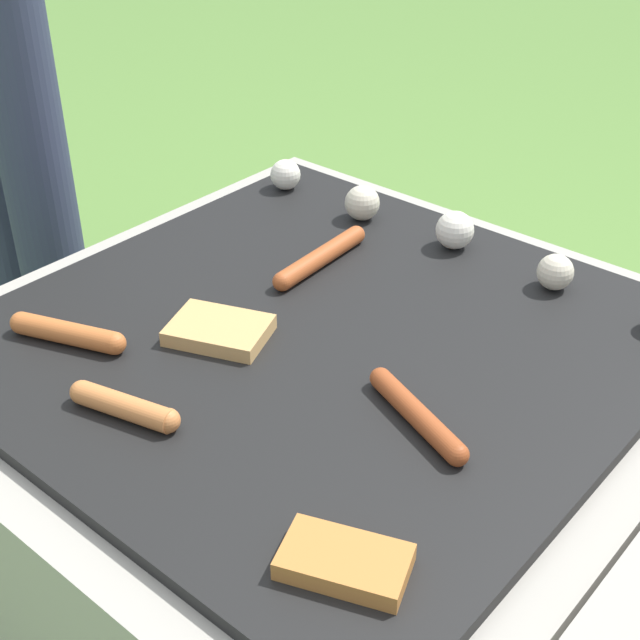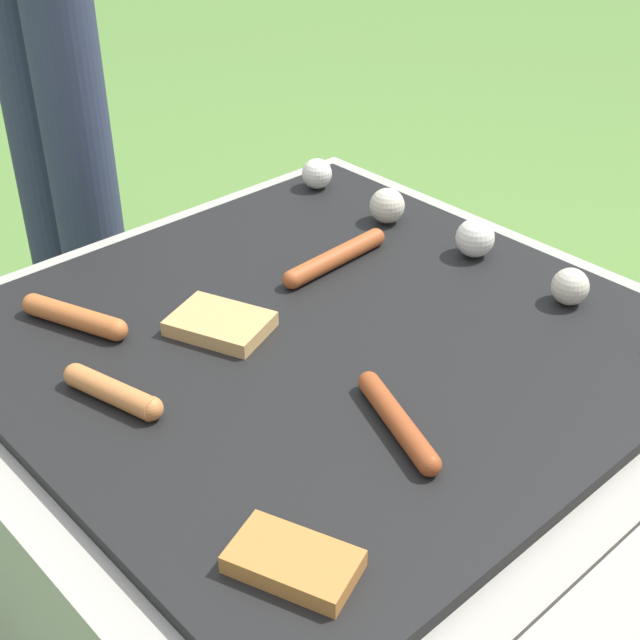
% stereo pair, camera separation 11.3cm
% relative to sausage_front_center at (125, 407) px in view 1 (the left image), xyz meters
% --- Properties ---
extents(ground_plane, '(14.00, 14.00, 0.00)m').
position_rel_sausage_front_center_xyz_m(ground_plane, '(0.05, 0.27, -0.46)').
color(ground_plane, '#567F38').
extents(grill, '(0.89, 0.89, 0.44)m').
position_rel_sausage_front_center_xyz_m(grill, '(0.05, 0.27, -0.24)').
color(grill, '#9E998E').
rests_on(grill, ground_plane).
extents(sausage_front_center, '(0.15, 0.06, 0.03)m').
position_rel_sausage_front_center_xyz_m(sausage_front_center, '(0.00, 0.00, 0.00)').
color(sausage_front_center, '#C6753D').
rests_on(sausage_front_center, grill).
extents(sausage_front_left, '(0.04, 0.20, 0.03)m').
position_rel_sausage_front_center_xyz_m(sausage_front_left, '(-0.06, 0.41, -0.00)').
color(sausage_front_left, '#A34C23').
rests_on(sausage_front_left, grill).
extents(sausage_back_left, '(0.17, 0.08, 0.03)m').
position_rel_sausage_front_center_xyz_m(sausage_back_left, '(0.25, 0.20, -0.00)').
color(sausage_back_left, '#93421E').
rests_on(sausage_back_left, grill).
extents(sausage_front_right, '(0.16, 0.08, 0.03)m').
position_rel_sausage_front_center_xyz_m(sausage_front_right, '(-0.17, 0.05, 0.00)').
color(sausage_front_right, '#B7602D').
rests_on(sausage_front_right, grill).
extents(bread_slice_left, '(0.15, 0.13, 0.02)m').
position_rel_sausage_front_center_xyz_m(bread_slice_left, '(-0.04, 0.18, -0.00)').
color(bread_slice_left, tan).
rests_on(bread_slice_left, grill).
extents(bread_slice_center, '(0.13, 0.11, 0.02)m').
position_rel_sausage_front_center_xyz_m(bread_slice_center, '(0.33, -0.01, -0.00)').
color(bread_slice_center, '#B27033').
rests_on(bread_slice_center, grill).
extents(mushroom_row, '(0.71, 0.07, 0.06)m').
position_rel_sausage_front_center_xyz_m(mushroom_row, '(0.02, 0.57, 0.01)').
color(mushroom_row, silver).
rests_on(mushroom_row, grill).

